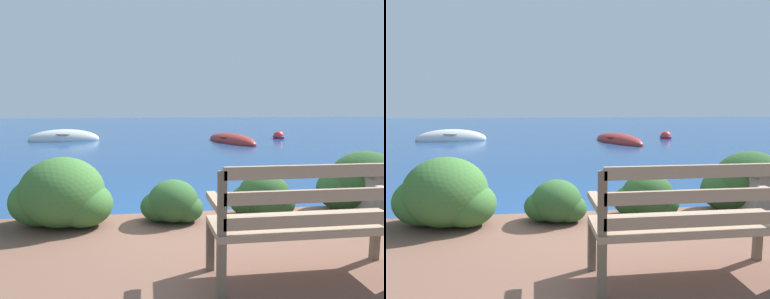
% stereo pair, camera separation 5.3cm
% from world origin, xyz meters
% --- Properties ---
extents(ground_plane, '(80.00, 80.00, 0.00)m').
position_xyz_m(ground_plane, '(0.00, 0.00, 0.00)').
color(ground_plane, navy).
extents(park_bench, '(1.53, 0.48, 0.93)m').
position_xyz_m(park_bench, '(0.50, -1.81, 0.70)').
color(park_bench, brown).
rests_on(park_bench, patio_terrace).
extents(hedge_clump_left, '(1.14, 0.82, 0.77)m').
position_xyz_m(hedge_clump_left, '(-1.66, -0.33, 0.55)').
color(hedge_clump_left, '#38662D').
rests_on(hedge_clump_left, patio_terrace).
extents(hedge_clump_centre, '(0.72, 0.52, 0.49)m').
position_xyz_m(hedge_clump_centre, '(-0.44, -0.34, 0.43)').
color(hedge_clump_centre, '#2D5628').
rests_on(hedge_clump_centre, patio_terrace).
extents(hedge_clump_right, '(0.78, 0.56, 0.53)m').
position_xyz_m(hedge_clump_right, '(0.65, -0.30, 0.45)').
color(hedge_clump_right, '#284C23').
rests_on(hedge_clump_right, patio_terrace).
extents(hedge_clump_far_right, '(1.13, 0.81, 0.77)m').
position_xyz_m(hedge_clump_far_right, '(1.98, -0.26, 0.55)').
color(hedge_clump_far_right, '#284C23').
rests_on(hedge_clump_far_right, patio_terrace).
extents(rowboat_nearest, '(1.95, 3.50, 0.67)m').
position_xyz_m(rowboat_nearest, '(2.84, 9.93, 0.06)').
color(rowboat_nearest, '#9E2D28').
rests_on(rowboat_nearest, ground_plane).
extents(rowboat_mid, '(3.07, 1.26, 0.90)m').
position_xyz_m(rowboat_mid, '(-4.33, 11.45, 0.07)').
color(rowboat_mid, silver).
rests_on(rowboat_mid, ground_plane).
extents(mooring_buoy, '(0.57, 0.57, 0.52)m').
position_xyz_m(mooring_buoy, '(5.45, 11.23, 0.09)').
color(mooring_buoy, red).
rests_on(mooring_buoy, ground_plane).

